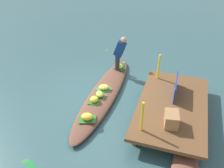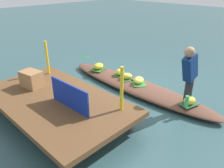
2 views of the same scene
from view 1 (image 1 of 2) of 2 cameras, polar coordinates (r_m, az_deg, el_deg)
name	(u,v)px [view 1 (image 1 of 2)]	position (r m, az deg, el deg)	size (l,w,h in m)	color
canal_water	(104,96)	(7.64, -1.90, -2.86)	(40.00, 40.00, 0.00)	#305155
dock_platform	(172,106)	(6.85, 13.78, -5.00)	(3.20, 1.80, 0.44)	brown
vendor_boat	(104,94)	(7.58, -1.91, -2.26)	(4.48, 0.83, 0.20)	brown
leaf_mat_0	(119,68)	(8.69, 1.73, 3.67)	(0.38, 0.25, 0.01)	#265A33
banana_bunch_0	(119,66)	(8.65, 1.74, 4.15)	(0.27, 0.19, 0.17)	yellow
leaf_mat_1	(104,89)	(7.60, -1.91, -1.22)	(0.44, 0.30, 0.01)	#328536
banana_bunch_1	(104,87)	(7.56, -1.92, -0.75)	(0.32, 0.23, 0.16)	#F9E350
leaf_mat_2	(87,119)	(6.55, -5.73, -8.09)	(0.44, 0.32, 0.01)	#2B6725
banana_bunch_2	(87,117)	(6.50, -5.77, -7.53)	(0.32, 0.25, 0.17)	gold
leaf_mat_3	(100,96)	(7.31, -2.86, -2.87)	(0.37, 0.26, 0.01)	#2D5831
banana_bunch_3	(100,94)	(7.26, -2.87, -2.37)	(0.26, 0.20, 0.16)	yellow
leaf_mat_4	(94,102)	(7.11, -4.10, -4.09)	(0.32, 0.32, 0.01)	#28661F
banana_bunch_4	(94,99)	(7.06, -4.13, -3.55)	(0.23, 0.25, 0.17)	yellow
vendor_person	(120,51)	(8.29, 1.83, 7.53)	(0.20, 0.44, 1.23)	#28282D
water_bottle	(124,66)	(8.61, 2.74, 4.26)	(0.08, 0.08, 0.26)	#44BA69
market_banner	(176,87)	(7.09, 14.54, -0.72)	(1.00, 0.03, 0.47)	navy
railing_post_west	(159,67)	(7.62, 10.78, 3.96)	(0.06, 0.06, 0.81)	yellow
railing_post_east	(142,117)	(5.66, 7.01, -7.52)	(0.06, 0.06, 0.81)	yellow
produce_crate	(171,119)	(6.07, 13.61, -7.93)	(0.44, 0.32, 0.35)	#9C6E44
drifting_plant_0	(30,164)	(6.07, -18.42, -17.22)	(0.30, 0.16, 0.01)	#167731
drifting_plant_1	(107,50)	(10.44, -1.21, 7.88)	(0.21, 0.12, 0.01)	#346B30
drifting_plant_2	(26,161)	(6.16, -19.35, -16.52)	(0.18, 0.13, 0.01)	#307338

